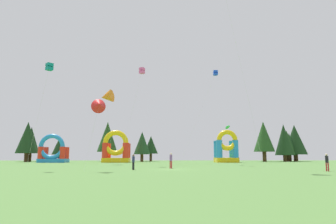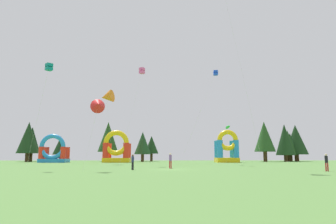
# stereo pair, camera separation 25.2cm
# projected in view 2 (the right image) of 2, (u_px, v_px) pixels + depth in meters

# --- Properties ---
(ground_plane) EXTENTS (120.00, 120.00, 0.00)m
(ground_plane) POSITION_uv_depth(u_px,v_px,m) (171.00, 169.00, 33.53)
(ground_plane) COLOR #5B8C42
(kite_blue_box) EXTENTS (6.74, 0.74, 16.18)m
(kite_blue_box) POSITION_uv_depth(u_px,v_px,m) (216.00, 73.00, 52.01)
(kite_blue_box) COLOR blue
(kite_blue_box) RESTS_ON ground_plane
(kite_teal_box) EXTENTS (3.80, 3.75, 12.07)m
(kite_teal_box) POSITION_uv_depth(u_px,v_px,m) (49.00, 67.00, 34.53)
(kite_teal_box) COLOR #0C7F7A
(kite_teal_box) RESTS_ON ground_plane
(kite_green_parafoil) EXTENTS (0.87, 3.23, 6.67)m
(kite_green_parafoil) POSITION_uv_depth(u_px,v_px,m) (228.00, 127.00, 50.15)
(kite_green_parafoil) COLOR green
(kite_green_parafoil) RESTS_ON ground_plane
(kite_pink_box) EXTENTS (3.16, 5.13, 15.35)m
(kite_pink_box) POSITION_uv_depth(u_px,v_px,m) (142.00, 71.00, 47.53)
(kite_pink_box) COLOR #EA599E
(kite_pink_box) RESTS_ON ground_plane
(kite_red_delta) EXTENTS (2.10, 1.72, 7.40)m
(kite_red_delta) POSITION_uv_depth(u_px,v_px,m) (98.00, 105.00, 30.61)
(kite_red_delta) COLOR red
(kite_red_delta) RESTS_ON ground_plane
(kite_orange_delta) EXTENTS (2.98, 4.65, 13.83)m
(kite_orange_delta) POSITION_uv_depth(u_px,v_px,m) (107.00, 97.00, 56.40)
(kite_orange_delta) COLOR orange
(kite_orange_delta) RESTS_ON ground_plane
(person_near_camera) EXTENTS (0.40, 0.40, 1.66)m
(person_near_camera) POSITION_uv_depth(u_px,v_px,m) (133.00, 161.00, 32.54)
(person_near_camera) COLOR black
(person_near_camera) RESTS_ON ground_plane
(person_far_side) EXTENTS (0.41, 0.41, 1.73)m
(person_far_side) POSITION_uv_depth(u_px,v_px,m) (326.00, 161.00, 29.44)
(person_far_side) COLOR #B21E26
(person_far_side) RESTS_ON ground_plane
(person_left_edge) EXTENTS (0.40, 0.40, 1.85)m
(person_left_edge) POSITION_uv_depth(u_px,v_px,m) (170.00, 159.00, 35.98)
(person_left_edge) COLOR #B21E26
(person_left_edge) RESTS_ON ground_plane
(inflatable_orange_dome) EXTENTS (4.84, 4.57, 7.17)m
(inflatable_orange_dome) POSITION_uv_depth(u_px,v_px,m) (227.00, 150.00, 66.76)
(inflatable_orange_dome) COLOR yellow
(inflatable_orange_dome) RESTS_ON ground_plane
(inflatable_red_slide) EXTENTS (5.88, 4.90, 7.09)m
(inflatable_red_slide) POSITION_uv_depth(u_px,v_px,m) (117.00, 151.00, 66.97)
(inflatable_red_slide) COLOR yellow
(inflatable_red_slide) RESTS_ON ground_plane
(inflatable_blue_arch) EXTENTS (5.84, 4.11, 6.21)m
(inflatable_blue_arch) POSITION_uv_depth(u_px,v_px,m) (53.00, 152.00, 65.87)
(inflatable_blue_arch) COLOR #268CD8
(inflatable_blue_arch) RESTS_ON ground_plane
(tree_row_0) EXTENTS (5.21, 5.21, 9.83)m
(tree_row_0) POSITION_uv_depth(u_px,v_px,m) (28.00, 138.00, 74.03)
(tree_row_0) COLOR #4C331E
(tree_row_0) RESTS_ON ground_plane
(tree_row_1) EXTENTS (3.97, 3.97, 8.68)m
(tree_row_1) POSITION_uv_depth(u_px,v_px,m) (32.00, 140.00, 75.63)
(tree_row_1) COLOR #4C331E
(tree_row_1) RESTS_ON ground_plane
(tree_row_2) EXTENTS (3.69, 3.69, 6.25)m
(tree_row_2) POSITION_uv_depth(u_px,v_px,m) (61.00, 146.00, 74.15)
(tree_row_2) COLOR #4C331E
(tree_row_2) RESTS_ON ground_plane
(tree_row_3) EXTENTS (5.13, 5.13, 10.07)m
(tree_row_3) POSITION_uv_depth(u_px,v_px,m) (108.00, 137.00, 76.71)
(tree_row_3) COLOR #4C331E
(tree_row_3) RESTS_ON ground_plane
(tree_row_4) EXTENTS (4.15, 4.15, 7.45)m
(tree_row_4) POSITION_uv_depth(u_px,v_px,m) (143.00, 143.00, 74.98)
(tree_row_4) COLOR #4C331E
(tree_row_4) RESTS_ON ground_plane
(tree_row_5) EXTENTS (3.73, 3.73, 6.67)m
(tree_row_5) POSITION_uv_depth(u_px,v_px,m) (152.00, 145.00, 79.53)
(tree_row_5) COLOR #4C331E
(tree_row_5) RESTS_ON ground_plane
(tree_row_6) EXTENTS (5.18, 5.18, 10.01)m
(tree_row_6) POSITION_uv_depth(u_px,v_px,m) (264.00, 137.00, 75.14)
(tree_row_6) COLOR #4C331E
(tree_row_6) RESTS_ON ground_plane
(tree_row_7) EXTENTS (4.69, 4.69, 9.42)m
(tree_row_7) POSITION_uv_depth(u_px,v_px,m) (285.00, 140.00, 75.57)
(tree_row_7) COLOR #4C331E
(tree_row_7) RESTS_ON ground_plane
(tree_row_8) EXTENTS (4.81, 4.81, 8.03)m
(tree_row_8) POSITION_uv_depth(u_px,v_px,m) (288.00, 143.00, 78.33)
(tree_row_8) COLOR #4C331E
(tree_row_8) RESTS_ON ground_plane
(tree_row_9) EXTENTS (3.58, 3.58, 7.32)m
(tree_row_9) POSITION_uv_depth(u_px,v_px,m) (290.00, 144.00, 78.12)
(tree_row_9) COLOR #4C331E
(tree_row_9) RESTS_ON ground_plane
(tree_row_10) EXTENTS (5.99, 5.99, 9.60)m
(tree_row_10) POSITION_uv_depth(u_px,v_px,m) (296.00, 140.00, 79.01)
(tree_row_10) COLOR #4C331E
(tree_row_10) RESTS_ON ground_plane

